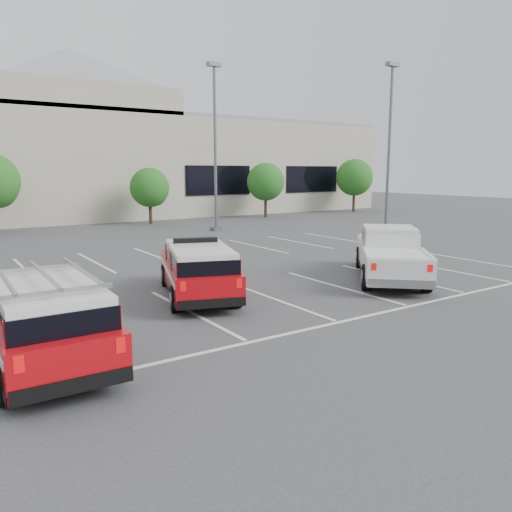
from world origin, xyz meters
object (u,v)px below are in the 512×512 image
(convention_building, at_px, (46,159))
(tree_mid_right, at_px, (151,189))
(light_pole_right, at_px, (389,148))
(ladder_suv, at_px, (45,327))
(fire_chief_suv, at_px, (198,274))
(tree_far_right, at_px, (355,179))
(white_pickup, at_px, (390,259))
(tree_right, at_px, (266,183))
(light_pole_mid, at_px, (215,148))

(convention_building, height_order, tree_mid_right, convention_building)
(tree_mid_right, relative_size, light_pole_right, 0.39)
(ladder_suv, bearing_deg, convention_building, 79.29)
(light_pole_right, distance_m, fire_chief_suv, 20.20)
(convention_building, relative_size, light_pole_right, 5.86)
(convention_building, bearing_deg, ladder_suv, -101.58)
(tree_mid_right, distance_m, fire_chief_suv, 21.77)
(tree_mid_right, xyz_separation_m, tree_far_right, (20.00, 0.00, 0.54))
(light_pole_right, distance_m, white_pickup, 15.42)
(tree_far_right, xyz_separation_m, fire_chief_suv, (-26.84, -20.60, -2.33))
(light_pole_right, xyz_separation_m, ladder_suv, (-22.70, -11.70, -4.42))
(tree_right, height_order, ladder_suv, tree_right)
(tree_far_right, xyz_separation_m, ladder_suv, (-31.79, -23.75, -2.27))
(fire_chief_suv, height_order, ladder_suv, ladder_suv)
(fire_chief_suv, xyz_separation_m, white_pickup, (6.85, -1.41, -0.00))
(white_pickup, height_order, ladder_suv, ladder_suv)
(fire_chief_suv, bearing_deg, ladder_suv, -128.75)
(fire_chief_suv, relative_size, ladder_suv, 1.08)
(fire_chief_suv, bearing_deg, tree_right, 69.52)
(light_pole_mid, height_order, ladder_suv, light_pole_mid)
(white_pickup, bearing_deg, tree_right, 107.80)
(convention_building, bearing_deg, light_pole_mid, -66.74)
(light_pole_mid, relative_size, white_pickup, 1.81)
(ladder_suv, bearing_deg, tree_far_right, 37.63)
(white_pickup, bearing_deg, convention_building, 141.01)
(light_pole_mid, bearing_deg, convention_building, 113.26)
(fire_chief_suv, bearing_deg, light_pole_right, 44.51)
(ladder_suv, bearing_deg, white_pickup, 9.26)
(white_pickup, distance_m, ladder_suv, 11.93)
(tree_right, xyz_separation_m, light_pole_mid, (-8.09, -6.05, 2.41))
(convention_building, bearing_deg, tree_mid_right, -63.43)
(convention_building, relative_size, ladder_suv, 12.26)
(tree_mid_right, distance_m, white_pickup, 22.08)
(light_pole_mid, height_order, white_pickup, light_pole_mid)
(convention_building, bearing_deg, fire_chief_suv, -93.62)
(tree_mid_right, relative_size, light_pole_mid, 0.39)
(light_pole_right, bearing_deg, tree_mid_right, 132.17)
(tree_far_right, bearing_deg, tree_mid_right, -180.00)
(light_pole_right, bearing_deg, tree_far_right, 52.96)
(tree_far_right, bearing_deg, light_pole_mid, -161.52)
(light_pole_right, distance_m, ladder_suv, 25.91)
(tree_far_right, relative_size, ladder_suv, 0.99)
(light_pole_mid, distance_m, light_pole_right, 10.82)
(tree_right, relative_size, white_pickup, 0.78)
(convention_building, relative_size, tree_mid_right, 15.04)
(white_pickup, bearing_deg, light_pole_right, 84.64)
(tree_far_right, distance_m, light_pole_right, 15.24)
(convention_building, height_order, white_pickup, convention_building)
(light_pole_mid, distance_m, white_pickup, 16.68)
(tree_mid_right, xyz_separation_m, light_pole_right, (10.91, -12.05, 2.68))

